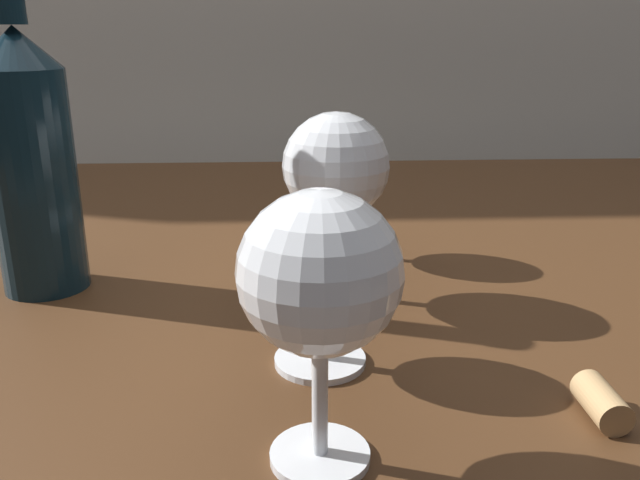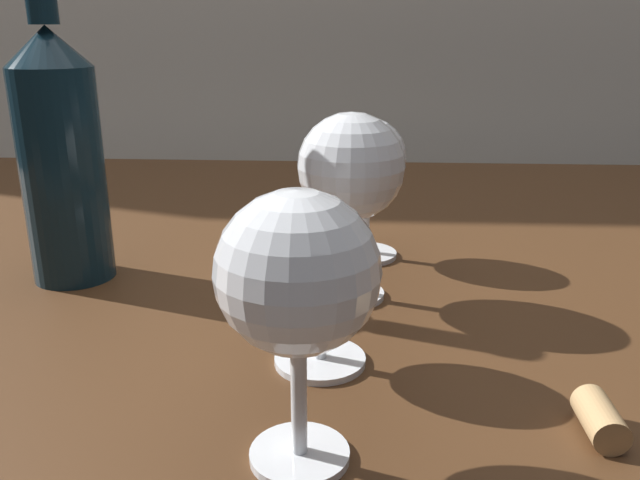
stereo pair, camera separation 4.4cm
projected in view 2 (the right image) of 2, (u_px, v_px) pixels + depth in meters
name	position (u px, v px, depth m)	size (l,w,h in m)	color
dining_table	(323.00, 312.00, 0.72)	(1.59, 0.95, 0.73)	#472B16
wine_glass_rose	(297.00, 276.00, 0.33)	(0.09, 0.09, 0.16)	white
wine_glass_cabernet	(320.00, 258.00, 0.44)	(0.07, 0.07, 0.12)	white
wine_glass_pinot	(351.00, 171.00, 0.54)	(0.09, 0.09, 0.16)	white
wine_glass_merlot	(367.00, 160.00, 0.65)	(0.08, 0.08, 0.15)	white
wine_bottle	(60.00, 150.00, 0.59)	(0.08, 0.08, 0.32)	#0F232D
cork	(600.00, 419.00, 0.38)	(0.02, 0.02, 0.04)	tan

